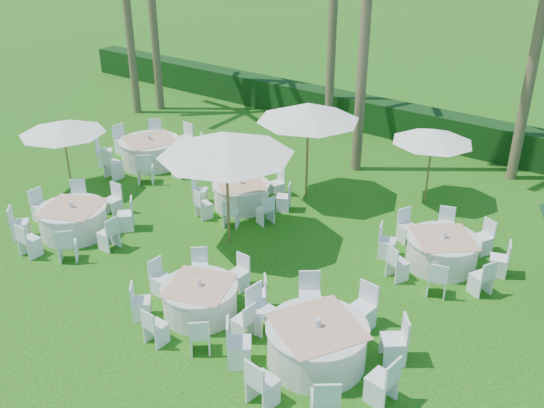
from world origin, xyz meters
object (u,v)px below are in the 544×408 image
Objects in this scene: banquet_table_e at (241,194)px; umbrella_c at (308,112)px; umbrella_a at (62,127)px; umbrella_d at (433,136)px; banquet_table_a at (73,220)px; banquet_table_b at (200,299)px; banquet_table_c at (317,343)px; banquet_table_d at (151,151)px; umbrella_b at (226,145)px; banquet_table_f at (442,251)px.

umbrella_c is (1.16, 1.63, 2.28)m from banquet_table_e.
umbrella_d is at bearing 32.80° from umbrella_a.
umbrella_d is at bearing 48.15° from banquet_table_a.
banquet_table_a is at bearing -131.85° from umbrella_d.
banquet_table_c reaches higher than banquet_table_b.
umbrella_d is (4.12, 3.51, 1.67)m from banquet_table_e.
umbrella_d is at bearing 32.50° from umbrella_c.
umbrella_d is (2.96, 1.89, -0.61)m from umbrella_c.
umbrella_d reaches higher than banquet_table_b.
umbrella_a reaches higher than banquet_table_e.
banquet_table_a is 4.92m from banquet_table_d.
banquet_table_f is at bearing 24.83° from umbrella_b.
banquet_table_d is 4.48m from banquet_table_e.
banquet_table_b is 0.85× the size of umbrella_b.
umbrella_b is at bearing 118.86° from banquet_table_b.
banquet_table_e is 0.84× the size of umbrella_b.
umbrella_a is (-7.40, 2.21, 1.66)m from banquet_table_b.
banquet_table_e is (4.44, -0.63, -0.08)m from banquet_table_d.
banquet_table_f is 5.78m from umbrella_b.
banquet_table_d is 1.17× the size of banquet_table_f.
umbrella_b is (3.59, 2.11, 2.28)m from banquet_table_a.
banquet_table_c is 10.53m from umbrella_a.
banquet_table_c is at bearing -2.75° from banquet_table_a.
umbrella_c is at bearing 125.43° from banquet_table_c.
umbrella_d is at bearing 99.06° from banquet_table_c.
banquet_table_d is 1.52× the size of umbrella_d.
umbrella_b reaches higher than banquet_table_c.
umbrella_a is at bearing -175.42° from umbrella_b.
banquet_table_b is at bearing -61.14° from umbrella_b.
banquet_table_f is at bearing -1.07° from banquet_table_d.
umbrella_d is (-1.76, 3.08, 1.64)m from banquet_table_f.
umbrella_a is 7.19m from umbrella_c.
banquet_table_b is at bearing -124.19° from banquet_table_f.
umbrella_a is at bearing -147.05° from umbrella_c.
banquet_table_b is 3.84m from umbrella_b.
banquet_table_d is 6.41m from umbrella_b.
umbrella_a is 5.97m from umbrella_b.
umbrella_b is at bearing 30.45° from banquet_table_a.
umbrella_b is (5.92, 0.47, 0.65)m from umbrella_a.
umbrella_b is (5.50, -2.42, 2.23)m from banquet_table_d.
umbrella_c is (-1.38, 6.11, 2.28)m from banquet_table_b.
banquet_table_d reaches higher than banquet_table_b.
banquet_table_a reaches higher than banquet_table_e.
banquet_table_b is 1.14× the size of umbrella_a.
banquet_table_c is 1.37× the size of umbrella_a.
banquet_table_e is (-5.36, 4.28, -0.07)m from banquet_table_c.
banquet_table_e is at bearing -175.78° from banquet_table_f.
umbrella_d is (8.97, 5.78, 0.01)m from umbrella_a.
banquet_table_a is at bearing -149.55° from umbrella_b.
banquet_table_a is 1.35× the size of umbrella_d.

